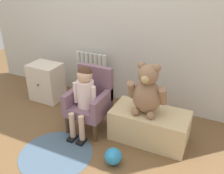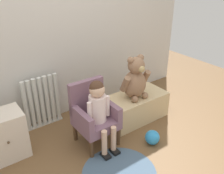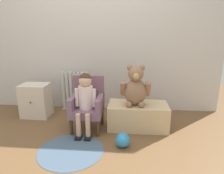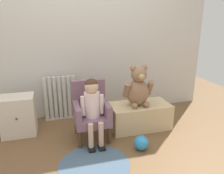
{
  "view_description": "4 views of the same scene",
  "coord_description": "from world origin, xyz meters",
  "px_view_note": "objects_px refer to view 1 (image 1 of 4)",
  "views": [
    {
      "loc": [
        1.21,
        -1.42,
        1.61
      ],
      "look_at": [
        0.27,
        0.53,
        0.53
      ],
      "focal_mm": 40.0,
      "sensor_mm": 36.0,
      "label": 1
    },
    {
      "loc": [
        -1.1,
        -1.34,
        1.73
      ],
      "look_at": [
        0.29,
        0.56,
        0.54
      ],
      "focal_mm": 40.0,
      "sensor_mm": 36.0,
      "label": 2
    },
    {
      "loc": [
        0.54,
        -1.8,
        1.2
      ],
      "look_at": [
        0.33,
        0.54,
        0.55
      ],
      "focal_mm": 32.0,
      "sensor_mm": 36.0,
      "label": 3
    },
    {
      "loc": [
        -0.36,
        -1.77,
        1.34
      ],
      "look_at": [
        0.27,
        0.5,
        0.6
      ],
      "focal_mm": 35.0,
      "sensor_mm": 36.0,
      "label": 4
    }
  ],
  "objects_px": {
    "radiator": "(92,76)",
    "child_armchair": "(90,100)",
    "floor_rug": "(56,154)",
    "small_dresser": "(46,82)",
    "toy_ball": "(113,156)",
    "large_teddy_bear": "(147,91)",
    "low_bench": "(149,125)",
    "child_figure": "(84,91)"
  },
  "relations": [
    {
      "from": "toy_ball",
      "to": "child_armchair",
      "type": "bearing_deg",
      "value": 138.05
    },
    {
      "from": "child_armchair",
      "to": "low_bench",
      "type": "height_order",
      "value": "child_armchair"
    },
    {
      "from": "small_dresser",
      "to": "child_figure",
      "type": "bearing_deg",
      "value": -26.23
    },
    {
      "from": "radiator",
      "to": "low_bench",
      "type": "distance_m",
      "value": 1.1
    },
    {
      "from": "large_teddy_bear",
      "to": "toy_ball",
      "type": "bearing_deg",
      "value": -106.23
    },
    {
      "from": "child_figure",
      "to": "large_teddy_bear",
      "type": "relative_size",
      "value": 1.45
    },
    {
      "from": "child_armchair",
      "to": "low_bench",
      "type": "relative_size",
      "value": 0.88
    },
    {
      "from": "radiator",
      "to": "child_armchair",
      "type": "distance_m",
      "value": 0.67
    },
    {
      "from": "radiator",
      "to": "child_figure",
      "type": "height_order",
      "value": "child_figure"
    },
    {
      "from": "small_dresser",
      "to": "toy_ball",
      "type": "height_order",
      "value": "small_dresser"
    },
    {
      "from": "low_bench",
      "to": "large_teddy_bear",
      "type": "relative_size",
      "value": 1.48
    },
    {
      "from": "small_dresser",
      "to": "toy_ball",
      "type": "relative_size",
      "value": 3.09
    },
    {
      "from": "toy_ball",
      "to": "floor_rug",
      "type": "bearing_deg",
      "value": -166.83
    },
    {
      "from": "floor_rug",
      "to": "toy_ball",
      "type": "bearing_deg",
      "value": 13.17
    },
    {
      "from": "small_dresser",
      "to": "floor_rug",
      "type": "distance_m",
      "value": 1.15
    },
    {
      "from": "child_armchair",
      "to": "low_bench",
      "type": "xyz_separation_m",
      "value": [
        0.63,
        0.06,
        -0.17
      ]
    },
    {
      "from": "toy_ball",
      "to": "large_teddy_bear",
      "type": "bearing_deg",
      "value": 73.77
    },
    {
      "from": "small_dresser",
      "to": "toy_ball",
      "type": "xyz_separation_m",
      "value": [
        1.28,
        -0.71,
        -0.16
      ]
    },
    {
      "from": "radiator",
      "to": "small_dresser",
      "type": "height_order",
      "value": "radiator"
    },
    {
      "from": "child_armchair",
      "to": "child_figure",
      "type": "bearing_deg",
      "value": -90.0
    },
    {
      "from": "child_armchair",
      "to": "floor_rug",
      "type": "height_order",
      "value": "child_armchair"
    },
    {
      "from": "child_armchair",
      "to": "floor_rug",
      "type": "distance_m",
      "value": 0.63
    },
    {
      "from": "small_dresser",
      "to": "large_teddy_bear",
      "type": "height_order",
      "value": "large_teddy_bear"
    },
    {
      "from": "small_dresser",
      "to": "child_armchair",
      "type": "xyz_separation_m",
      "value": [
        0.82,
        -0.3,
        0.09
      ]
    },
    {
      "from": "floor_rug",
      "to": "toy_ball",
      "type": "relative_size",
      "value": 4.44
    },
    {
      "from": "radiator",
      "to": "low_bench",
      "type": "xyz_separation_m",
      "value": [
        0.95,
        -0.53,
        -0.14
      ]
    },
    {
      "from": "floor_rug",
      "to": "toy_ball",
      "type": "xyz_separation_m",
      "value": [
        0.53,
        0.13,
        0.07
      ]
    },
    {
      "from": "child_figure",
      "to": "floor_rug",
      "type": "relative_size",
      "value": 1.07
    },
    {
      "from": "child_armchair",
      "to": "floor_rug",
      "type": "bearing_deg",
      "value": -97.87
    },
    {
      "from": "child_armchair",
      "to": "floor_rug",
      "type": "xyz_separation_m",
      "value": [
        -0.07,
        -0.54,
        -0.33
      ]
    },
    {
      "from": "small_dresser",
      "to": "large_teddy_bear",
      "type": "relative_size",
      "value": 0.95
    },
    {
      "from": "radiator",
      "to": "floor_rug",
      "type": "height_order",
      "value": "radiator"
    },
    {
      "from": "small_dresser",
      "to": "child_figure",
      "type": "relative_size",
      "value": 0.65
    },
    {
      "from": "low_bench",
      "to": "large_teddy_bear",
      "type": "height_order",
      "value": "large_teddy_bear"
    },
    {
      "from": "child_armchair",
      "to": "low_bench",
      "type": "bearing_deg",
      "value": 5.5
    },
    {
      "from": "radiator",
      "to": "low_bench",
      "type": "height_order",
      "value": "radiator"
    },
    {
      "from": "large_teddy_bear",
      "to": "floor_rug",
      "type": "height_order",
      "value": "large_teddy_bear"
    },
    {
      "from": "small_dresser",
      "to": "child_armchair",
      "type": "relative_size",
      "value": 0.72
    },
    {
      "from": "toy_ball",
      "to": "small_dresser",
      "type": "bearing_deg",
      "value": 151.02
    },
    {
      "from": "child_figure",
      "to": "toy_ball",
      "type": "distance_m",
      "value": 0.68
    },
    {
      "from": "low_bench",
      "to": "child_armchair",
      "type": "bearing_deg",
      "value": -174.5
    },
    {
      "from": "toy_ball",
      "to": "radiator",
      "type": "bearing_deg",
      "value": 127.87
    }
  ]
}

